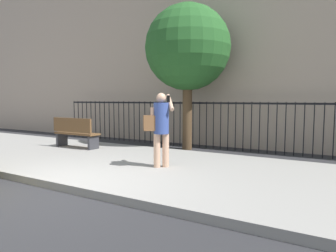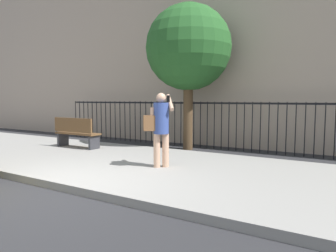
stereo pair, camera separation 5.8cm
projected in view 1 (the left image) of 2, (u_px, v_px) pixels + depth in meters
ground_plane at (59, 192)px, 5.49m from camera, size 60.00×60.00×0.00m
sidewalk at (132, 165)px, 7.38m from camera, size 28.00×4.40×0.15m
building_facade at (224, 1)px, 12.31m from camera, size 28.00×4.00×11.34m
iron_fence at (196, 118)px, 10.48m from camera, size 12.03×0.04×1.60m
pedestrian_on_phone at (160, 124)px, 6.73m from camera, size 0.69×0.67×1.67m
street_bench at (75, 132)px, 9.47m from camera, size 1.60×0.45×0.95m
street_tree_near at (188, 48)px, 9.84m from camera, size 2.79×2.79×4.76m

